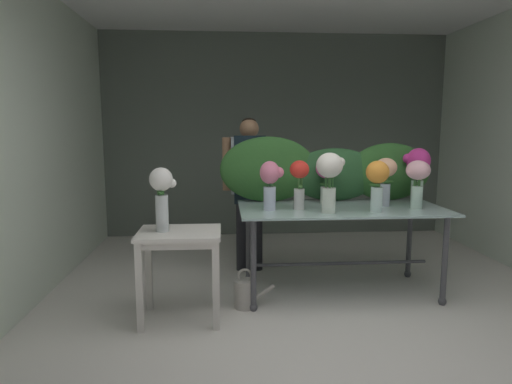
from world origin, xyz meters
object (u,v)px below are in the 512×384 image
at_px(vase_white_roses_tall, 162,194).
at_px(vase_sunset_tulips, 377,181).
at_px(vase_ivory_lilies, 330,175).
at_px(vase_blush_snapdragons, 418,178).
at_px(watering_can, 245,293).
at_px(vase_fuchsia_hydrangea, 326,175).
at_px(vase_scarlet_ranunculus, 299,180).
at_px(vase_magenta_anemones, 418,168).
at_px(vase_peach_stock, 386,175).
at_px(florist, 249,178).
at_px(vase_rosy_peonies, 270,182).
at_px(side_table_white, 180,245).
at_px(display_table_glass, 340,220).

bearing_deg(vase_white_roses_tall, vase_sunset_tulips, 7.04).
distance_m(vase_sunset_tulips, vase_ivory_lilies, 0.42).
height_order(vase_blush_snapdragons, watering_can, vase_blush_snapdragons).
bearing_deg(vase_fuchsia_hydrangea, vase_scarlet_ranunculus, -138.77).
bearing_deg(vase_magenta_anemones, vase_white_roses_tall, -164.88).
distance_m(vase_ivory_lilies, watering_can, 1.23).
height_order(vase_peach_stock, vase_magenta_anemones, vase_magenta_anemones).
bearing_deg(vase_peach_stock, vase_magenta_anemones, 19.55).
relative_size(florist, vase_rosy_peonies, 3.78).
xyz_separation_m(florist, vase_sunset_tulips, (1.03, -0.97, 0.08)).
distance_m(side_table_white, vase_sunset_tulips, 1.73).
bearing_deg(vase_sunset_tulips, vase_ivory_lilies, -179.19).
bearing_deg(vase_rosy_peonies, florist, 99.39).
bearing_deg(florist, watering_can, -95.55).
xyz_separation_m(vase_scarlet_ranunculus, vase_fuchsia_hydrangea, (0.30, 0.26, 0.02)).
xyz_separation_m(vase_scarlet_ranunculus, vase_blush_snapdragons, (1.05, -0.03, 0.01)).
distance_m(side_table_white, vase_scarlet_ranunculus, 1.18).
xyz_separation_m(side_table_white, watering_can, (0.53, 0.19, -0.48)).
distance_m(florist, vase_scarlet_ranunculus, 0.89).
xyz_separation_m(florist, watering_can, (-0.10, -1.00, -0.87)).
bearing_deg(vase_magenta_anemones, vase_peach_stock, -160.45).
bearing_deg(vase_sunset_tulips, vase_peach_stock, 57.64).
xyz_separation_m(display_table_glass, vase_magenta_anemones, (0.77, 0.15, 0.46)).
distance_m(vase_ivory_lilies, vase_scarlet_ranunculus, 0.29).
distance_m(vase_blush_snapdragons, vase_magenta_anemones, 0.29).
height_order(side_table_white, vase_blush_snapdragons, vase_blush_snapdragons).
relative_size(side_table_white, vase_fuchsia_hydrangea, 1.66).
height_order(vase_scarlet_ranunculus, vase_white_roses_tall, vase_scarlet_ranunculus).
xyz_separation_m(vase_rosy_peonies, vase_magenta_anemones, (1.43, 0.25, 0.08)).
bearing_deg(watering_can, vase_magenta_anemones, 14.74).
bearing_deg(side_table_white, vase_peach_stock, 15.24).
relative_size(vase_blush_snapdragons, vase_magenta_anemones, 0.82).
height_order(display_table_glass, florist, florist).
relative_size(display_table_glass, vase_fuchsia_hydrangea, 4.23).
xyz_separation_m(display_table_glass, vase_sunset_tulips, (0.24, -0.26, 0.39)).
relative_size(vase_rosy_peonies, watering_can, 1.22).
height_order(vase_peach_stock, watering_can, vase_peach_stock).
bearing_deg(vase_white_roses_tall, side_table_white, -0.18).
bearing_deg(display_table_glass, vase_fuchsia_hydrangea, 119.13).
relative_size(vase_ivory_lilies, watering_can, 1.45).
xyz_separation_m(vase_rosy_peonies, vase_fuchsia_hydrangea, (0.56, 0.28, 0.03)).
distance_m(side_table_white, vase_magenta_anemones, 2.33).
xyz_separation_m(vase_scarlet_ranunculus, watering_can, (-0.49, -0.20, -0.94)).
bearing_deg(display_table_glass, vase_magenta_anemones, 10.76).
height_order(florist, watering_can, florist).
bearing_deg(vase_peach_stock, vase_blush_snapdragons, -29.85).
height_order(vase_ivory_lilies, vase_fuchsia_hydrangea, vase_ivory_lilies).
bearing_deg(vase_ivory_lilies, display_table_glass, 56.51).
bearing_deg(display_table_glass, vase_sunset_tulips, -47.33).
bearing_deg(vase_blush_snapdragons, vase_rosy_peonies, 179.34).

